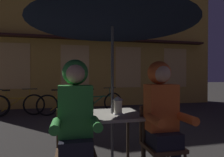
% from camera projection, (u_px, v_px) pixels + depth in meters
% --- Properties ---
extents(cafe_table, '(0.72, 0.72, 0.74)m').
position_uv_depth(cafe_table, '(112.00, 121.00, 2.40)').
color(cafe_table, '#B2AD9E').
rests_on(cafe_table, ground_plane).
extents(patio_umbrella, '(2.10, 2.10, 2.31)m').
position_uv_depth(patio_umbrella, '(112.00, 12.00, 2.38)').
color(patio_umbrella, '#4C4C51').
rests_on(patio_umbrella, ground_plane).
extents(lantern, '(0.11, 0.11, 0.23)m').
position_uv_depth(lantern, '(118.00, 105.00, 2.35)').
color(lantern, white).
rests_on(lantern, cafe_table).
extents(chair_left, '(0.40, 0.40, 0.87)m').
position_uv_depth(chair_left, '(76.00, 146.00, 1.93)').
color(chair_left, '#513823').
rests_on(chair_left, ground_plane).
extents(chair_right, '(0.40, 0.40, 0.87)m').
position_uv_depth(chair_right, '(160.00, 139.00, 2.14)').
color(chair_right, '#513823').
rests_on(chair_right, ground_plane).
extents(person_left_hooded, '(0.45, 0.56, 1.40)m').
position_uv_depth(person_left_hooded, '(76.00, 113.00, 1.87)').
color(person_left_hooded, black).
rests_on(person_left_hooded, ground_plane).
extents(person_right_hooded, '(0.45, 0.56, 1.40)m').
position_uv_depth(person_right_hooded, '(162.00, 110.00, 2.08)').
color(person_right_hooded, black).
rests_on(person_right_hooded, ground_plane).
extents(shopfront_building, '(10.00, 0.93, 6.20)m').
position_uv_depth(shopfront_building, '(101.00, 32.00, 7.79)').
color(shopfront_building, gold).
rests_on(shopfront_building, ground_plane).
extents(bicycle_second, '(1.68, 0.08, 0.84)m').
position_uv_depth(bicycle_second, '(16.00, 105.00, 5.67)').
color(bicycle_second, black).
rests_on(bicycle_second, ground_plane).
extents(bicycle_third, '(1.67, 0.25, 0.84)m').
position_uv_depth(bicycle_third, '(64.00, 104.00, 5.84)').
color(bicycle_third, black).
rests_on(bicycle_third, ground_plane).
extents(bicycle_fourth, '(1.66, 0.36, 0.84)m').
position_uv_depth(bicycle_fourth, '(99.00, 102.00, 6.18)').
color(bicycle_fourth, black).
rests_on(bicycle_fourth, ground_plane).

